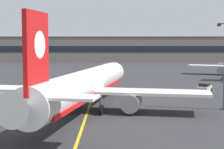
# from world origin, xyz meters

# --- Properties ---
(ground_plane) EXTENTS (400.00, 400.00, 0.00)m
(ground_plane) POSITION_xyz_m (0.00, 0.00, 0.00)
(ground_plane) COLOR #2D2D30
(taxiway_centreline) EXTENTS (3.98, 179.97, 0.01)m
(taxiway_centreline) POSITION_xyz_m (0.00, 30.00, 0.00)
(taxiway_centreline) COLOR yellow
(taxiway_centreline) RESTS_ON ground
(airliner_foreground) EXTENTS (32.35, 41.34, 11.65)m
(airliner_foreground) POSITION_xyz_m (0.04, 9.16, 3.37)
(airliner_foreground) COLOR white
(airliner_foreground) RESTS_ON ground
(service_car_fourth) EXTENTS (3.51, 4.56, 1.79)m
(service_car_fourth) POSITION_xyz_m (20.12, 28.52, 0.77)
(service_car_fourth) COLOR #B7B7BC
(service_car_fourth) RESTS_ON ground
(safety_cone_by_nose_gear) EXTENTS (0.44, 0.44, 0.55)m
(safety_cone_by_nose_gear) POSITION_xyz_m (2.20, 24.61, 0.26)
(safety_cone_by_nose_gear) COLOR orange
(safety_cone_by_nose_gear) RESTS_ON ground
(terminal_building) EXTENTS (147.53, 12.40, 11.69)m
(terminal_building) POSITION_xyz_m (9.43, 131.07, 5.85)
(terminal_building) COLOR slate
(terminal_building) RESTS_ON ground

